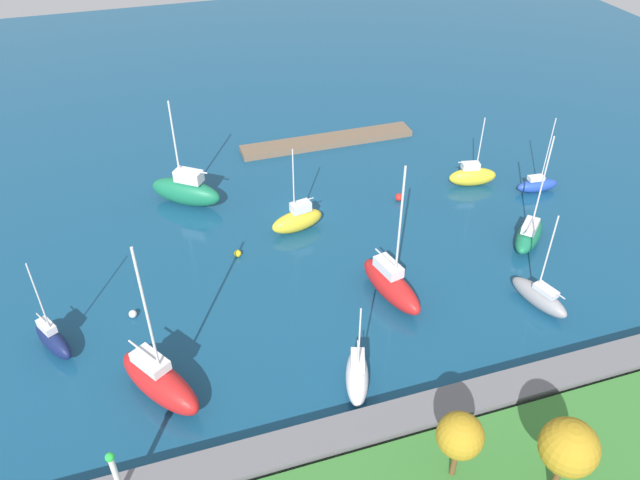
% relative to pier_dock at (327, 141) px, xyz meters
% --- Properties ---
extents(water, '(160.00, 160.00, 0.00)m').
position_rel_pier_dock_xyz_m(water, '(7.55, 14.24, -0.35)').
color(water, navy).
rests_on(water, ground).
extents(pier_dock, '(21.54, 2.97, 0.70)m').
position_rel_pier_dock_xyz_m(pier_dock, '(0.00, 0.00, 0.00)').
color(pier_dock, brown).
rests_on(pier_dock, ground).
extents(breakwater, '(69.28, 2.61, 1.49)m').
position_rel_pier_dock_xyz_m(breakwater, '(7.55, 41.15, 0.40)').
color(breakwater, slate).
rests_on(breakwater, ground).
extents(harbor_beacon, '(0.56, 0.56, 3.73)m').
position_rel_pier_dock_xyz_m(harbor_beacon, '(26.74, 41.15, 3.29)').
color(harbor_beacon, silver).
rests_on(harbor_beacon, breakwater).
extents(park_tree_midwest, '(2.85, 2.85, 5.27)m').
position_rel_pier_dock_xyz_m(park_tree_midwest, '(7.00, 46.09, 4.77)').
color(park_tree_midwest, brown).
rests_on(park_tree_midwest, shoreline_park).
extents(park_tree_mideast, '(3.41, 3.41, 6.09)m').
position_rel_pier_dock_xyz_m(park_tree_mideast, '(1.73, 48.98, 5.31)').
color(park_tree_mideast, brown).
rests_on(park_tree_mideast, shoreline_park).
extents(sailboat_red_along_channel, '(6.39, 8.06, 13.82)m').
position_rel_pier_dock_xyz_m(sailboat_red_along_channel, '(23.66, 33.25, 1.19)').
color(sailboat_red_along_channel, red).
rests_on(sailboat_red_along_channel, water).
extents(sailboat_yellow_inner_mooring, '(5.64, 2.87, 9.16)m').
position_rel_pier_dock_xyz_m(sailboat_yellow_inner_mooring, '(8.55, 16.45, 0.88)').
color(sailboat_yellow_inner_mooring, yellow).
rests_on(sailboat_yellow_inner_mooring, water).
extents(sailboat_green_lone_north, '(6.05, 5.88, 11.32)m').
position_rel_pier_dock_xyz_m(sailboat_green_lone_north, '(-12.11, 25.29, 0.74)').
color(sailboat_green_lone_north, '#19724C').
rests_on(sailboat_green_lone_north, water).
extents(sailboat_gray_far_north, '(3.11, 5.95, 9.08)m').
position_rel_pier_dock_xyz_m(sailboat_gray_far_north, '(-7.97, 33.24, 0.63)').
color(sailboat_gray_far_north, gray).
rests_on(sailboat_gray_far_north, water).
extents(sailboat_navy_west_end, '(3.62, 4.95, 8.85)m').
position_rel_pier_dock_xyz_m(sailboat_navy_west_end, '(31.17, 26.15, 0.75)').
color(sailboat_navy_west_end, '#141E4C').
rests_on(sailboat_navy_west_end, water).
extents(sailboat_white_center_basin, '(3.31, 5.45, 8.02)m').
position_rel_pier_dock_xyz_m(sailboat_white_center_basin, '(9.81, 36.73, 0.73)').
color(sailboat_white_center_basin, white).
rests_on(sailboat_white_center_basin, water).
extents(sailboat_blue_by_breakwater, '(4.78, 1.86, 8.67)m').
position_rel_pier_dock_xyz_m(sailboat_blue_by_breakwater, '(-18.27, 17.44, 0.49)').
color(sailboat_blue_by_breakwater, '#2347B2').
rests_on(sailboat_blue_by_breakwater, water).
extents(sailboat_red_lone_south, '(3.85, 8.02, 13.22)m').
position_rel_pier_dock_xyz_m(sailboat_red_lone_south, '(3.61, 28.41, 1.05)').
color(sailboat_red_lone_south, red).
rests_on(sailboat_red_lone_south, water).
extents(sailboat_yellow_near_pier, '(5.50, 2.65, 8.10)m').
position_rel_pier_dock_xyz_m(sailboat_yellow_near_pier, '(-12.13, 14.13, 0.82)').
color(sailboat_yellow_near_pier, yellow).
rests_on(sailboat_yellow_near_pier, water).
extents(sailboat_green_far_south, '(7.75, 6.64, 11.57)m').
position_rel_pier_dock_xyz_m(sailboat_green_far_south, '(18.35, 8.31, 1.29)').
color(sailboat_green_far_south, '#19724C').
rests_on(sailboat_green_far_south, water).
extents(mooring_buoy_red, '(0.84, 0.84, 0.84)m').
position_rel_pier_dock_xyz_m(mooring_buoy_red, '(-3.24, 14.59, 0.07)').
color(mooring_buoy_red, red).
rests_on(mooring_buoy_red, water).
extents(mooring_buoy_white, '(0.67, 0.67, 0.67)m').
position_rel_pier_dock_xyz_m(mooring_buoy_white, '(25.10, 24.24, -0.02)').
color(mooring_buoy_white, white).
rests_on(mooring_buoy_white, water).
extents(mooring_buoy_yellow, '(0.68, 0.68, 0.68)m').
position_rel_pier_dock_xyz_m(mooring_buoy_yellow, '(15.10, 18.84, -0.01)').
color(mooring_buoy_yellow, yellow).
rests_on(mooring_buoy_yellow, water).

